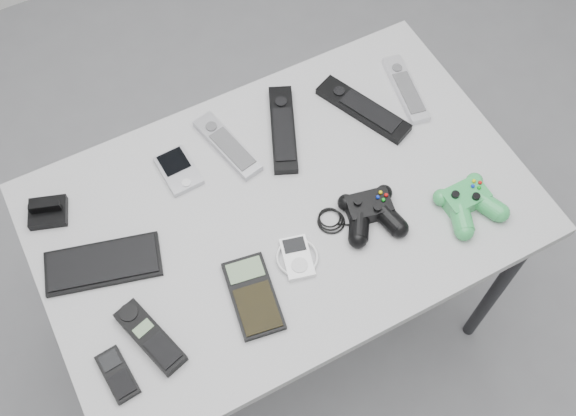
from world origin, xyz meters
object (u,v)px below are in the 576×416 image
remote_black_b (363,109)px  cordless_handset (150,337)px  remote_silver_a (227,145)px  controller_green (469,202)px  desk (283,220)px  pda (178,170)px  mp3_player (297,257)px  mobile_phone (117,374)px  remote_silver_b (406,89)px  pda_keyboard (103,264)px  calculator (253,296)px  controller_black (371,212)px  remote_black_a (283,129)px

remote_black_b → cordless_handset: (-0.64, -0.28, 0.00)m
remote_silver_a → controller_green: 0.54m
desk → controller_green: bearing=-27.9°
pda → remote_black_b: 0.45m
mp3_player → mobile_phone: bearing=-157.5°
cordless_handset → mp3_player: (0.33, 0.02, -0.00)m
remote_black_b → mobile_phone: bearing=-179.5°
remote_silver_b → mp3_player: remote_silver_b is taller
desk → pda_keyboard: (-0.39, 0.05, 0.07)m
remote_black_b → cordless_handset: bearing=-179.7°
calculator → controller_green: (0.49, -0.03, 0.01)m
desk → remote_silver_a: remote_silver_a is taller
desk → remote_silver_b: remote_silver_b is taller
remote_black_b → mobile_phone: 0.79m
cordless_handset → controller_black: bearing=-12.8°
remote_black_b → remote_silver_b: (0.12, 0.01, -0.00)m
mobile_phone → remote_silver_b: bearing=15.8°
desk → pda: bearing=131.7°
remote_black_a → remote_black_b: (0.19, -0.04, -0.00)m
mp3_player → controller_green: controller_green is taller
mobile_phone → calculator: 0.29m
pda_keyboard → remote_silver_b: bearing=22.4°
remote_silver_b → controller_green: size_ratio=1.40×
pda_keyboard → mp3_player: mp3_player is taller
pda_keyboard → controller_black: bearing=-0.7°
remote_black_a → remote_silver_b: (0.31, -0.03, -0.00)m
calculator → mp3_player: same height
pda → controller_black: controller_black is taller
calculator → pda: bearing=102.0°
remote_silver_b → controller_black: 0.35m
pda → mp3_player: (0.13, -0.31, -0.00)m
remote_silver_a → controller_green: bearing=-56.3°
remote_black_b → remote_silver_b: bearing=-20.7°
remote_silver_a → controller_green: controller_green is taller
remote_silver_b → calculator: remote_silver_b is taller
mobile_phone → mp3_player: same height
remote_black_a → calculator: remote_black_a is taller
cordless_handset → controller_black: controller_black is taller
remote_black_a → controller_green: (0.26, -0.36, 0.01)m
cordless_handset → calculator: (0.21, -0.01, -0.00)m
pda_keyboard → controller_green: 0.77m
remote_black_b → controller_black: size_ratio=1.06×
controller_black → desk: bearing=156.7°
pda → controller_black: size_ratio=0.50×
desk → mobile_phone: (-0.44, -0.18, 0.07)m
calculator → remote_black_b: bearing=43.9°
pda_keyboard → pda: size_ratio=2.11×
pda_keyboard → desk: bearing=8.4°
calculator → cordless_handset: bearing=-174.5°
remote_silver_b → mobile_phone: 0.90m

